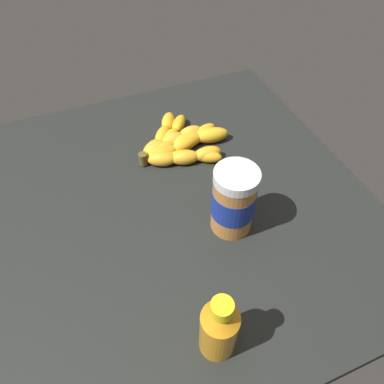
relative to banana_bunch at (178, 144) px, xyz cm
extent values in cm
cube|color=black|center=(14.72, -6.24, -3.23)|extent=(82.26, 79.98, 3.09)
ellipsoid|color=gold|center=(3.41, -5.30, -0.02)|extent=(5.49, 7.45, 3.33)
ellipsoid|color=gold|center=(4.93, -0.17, -0.02)|extent=(4.65, 7.25, 3.33)
ellipsoid|color=gold|center=(5.63, 5.12, -0.02)|extent=(3.70, 6.88, 3.33)
ellipsoid|color=gold|center=(2.69, -5.10, -0.26)|extent=(4.04, 7.10, 2.86)
ellipsoid|color=gold|center=(4.09, 0.04, -0.26)|extent=(4.98, 7.26, 2.86)
ellipsoid|color=gold|center=(6.32, 4.88, -0.26)|extent=(5.78, 7.23, 2.86)
ellipsoid|color=gold|center=(1.56, -4.61, -0.01)|extent=(3.96, 8.00, 3.36)
ellipsoid|color=gold|center=(0.52, 1.48, -0.01)|extent=(5.23, 8.36, 3.36)
ellipsoid|color=gold|center=(-1.59, 7.29, -0.01)|extent=(6.34, 8.45, 3.36)
ellipsoid|color=gold|center=(0.79, -4.52, 0.15)|extent=(5.52, 8.94, 3.68)
ellipsoid|color=gold|center=(-0.14, 2.04, 0.15)|extent=(4.07, 8.47, 3.68)
ellipsoid|color=gold|center=(0.18, 8.64, 0.15)|extent=(4.82, 8.75, 3.68)
ellipsoid|color=gold|center=(0.32, -5.53, 0.21)|extent=(5.98, 7.27, 3.79)
ellipsoid|color=gold|center=(-1.31, -0.80, 0.21)|extent=(5.23, 7.02, 3.79)
ellipsoid|color=gold|center=(-2.17, 4.13, 0.21)|extent=(4.35, 6.60, 3.79)
ellipsoid|color=gold|center=(-0.13, -5.44, -0.22)|extent=(5.91, 7.53, 2.92)
ellipsoid|color=gold|center=(-3.29, -0.87, -0.22)|extent=(6.77, 7.20, 2.92)
ellipsoid|color=gold|center=(-7.33, 2.93, -0.22)|extent=(7.33, 6.54, 2.92)
ellipsoid|color=gold|center=(-0.79, -6.00, -0.10)|extent=(6.78, 7.20, 3.18)
ellipsoid|color=gold|center=(-4.62, -2.25, -0.10)|extent=(7.24, 6.71, 3.18)
ellipsoid|color=gold|center=(-9.09, 0.72, -0.10)|extent=(7.44, 5.98, 3.18)
cylinder|color=brown|center=(1.92, -9.20, 0.11)|extent=(2.00, 2.00, 3.00)
cylinder|color=#B27238|center=(24.71, 1.81, 4.62)|extent=(8.02, 8.02, 12.62)
cylinder|color=navy|center=(24.71, 1.81, 5.26)|extent=(8.18, 8.18, 5.68)
cylinder|color=silver|center=(24.71, 1.81, 11.89)|extent=(8.19, 8.19, 1.90)
cylinder|color=orange|center=(44.71, -10.40, 3.26)|extent=(5.63, 5.63, 9.89)
cone|color=orange|center=(44.71, -10.40, 9.24)|extent=(5.63, 5.63, 2.07)
cylinder|color=yellow|center=(44.71, -10.40, 11.42)|extent=(3.11, 3.11, 2.28)
camera|label=1|loc=(61.10, -21.24, 56.04)|focal=33.48mm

